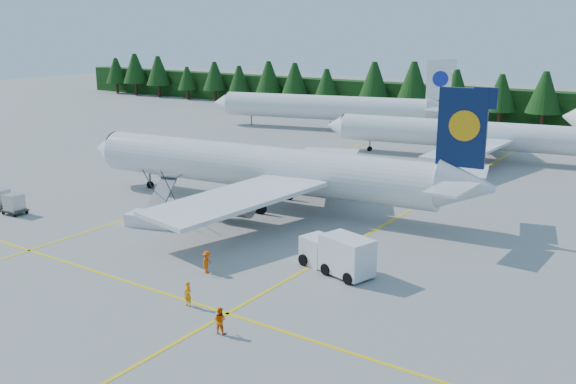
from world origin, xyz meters
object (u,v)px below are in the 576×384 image
Objects in this scene: airliner_navy at (252,167)px; airliner_red at (451,134)px; airstairs at (153,215)px; service_truck at (336,253)px.

airliner_red is at bearing 69.72° from airliner_navy.
airliner_red reaches higher than airstairs.
service_truck is (15.89, -10.92, -2.28)m from airliner_navy.
service_truck is at bearing -90.37° from airliner_red.
airstairs is at bearing -165.84° from service_truck.
airstairs is (-3.03, -10.40, -2.85)m from airliner_navy.
airliner_navy is 1.17× the size of airliner_red.
service_truck is (7.90, -43.47, -1.76)m from airliner_red.
airliner_navy is 6.79× the size of service_truck.
airliner_red is at bearing 58.67° from airstairs.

